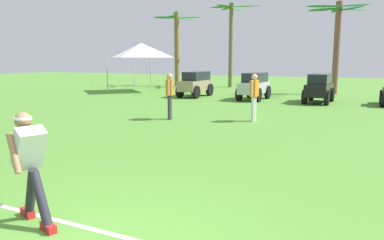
{
  "coord_description": "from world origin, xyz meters",
  "views": [
    {
      "loc": [
        2.5,
        -2.74,
        2.07
      ],
      "look_at": [
        -0.32,
        3.72,
        0.9
      ],
      "focal_mm": 35.0,
      "sensor_mm": 36.0,
      "label": 1
    }
  ],
  "objects_px": {
    "frisbee_in_flight": "(31,163)",
    "palm_tree_far_left": "(177,43)",
    "teammate_midfield": "(254,93)",
    "event_tent": "(141,50)",
    "palm_tree_right_of_centre": "(337,37)",
    "parked_car_slot_c": "(319,87)",
    "teammate_near_sideline": "(170,92)",
    "frisbee_thrower": "(30,161)",
    "palm_tree_left_of_centre": "(231,35)",
    "parked_car_slot_a": "(196,83)",
    "parked_car_slot_b": "(254,85)"
  },
  "relations": [
    {
      "from": "frisbee_thrower",
      "to": "palm_tree_left_of_centre",
      "type": "height_order",
      "value": "palm_tree_left_of_centre"
    },
    {
      "from": "teammate_midfield",
      "to": "palm_tree_left_of_centre",
      "type": "bearing_deg",
      "value": 110.81
    },
    {
      "from": "teammate_midfield",
      "to": "palm_tree_far_left",
      "type": "relative_size",
      "value": 0.29
    },
    {
      "from": "teammate_midfield",
      "to": "parked_car_slot_a",
      "type": "height_order",
      "value": "teammate_midfield"
    },
    {
      "from": "parked_car_slot_c",
      "to": "palm_tree_right_of_centre",
      "type": "distance_m",
      "value": 5.39
    },
    {
      "from": "teammate_midfield",
      "to": "parked_car_slot_b",
      "type": "relative_size",
      "value": 0.64
    },
    {
      "from": "parked_car_slot_a",
      "to": "parked_car_slot_c",
      "type": "relative_size",
      "value": 1.0
    },
    {
      "from": "parked_car_slot_c",
      "to": "palm_tree_right_of_centre",
      "type": "bearing_deg",
      "value": 84.88
    },
    {
      "from": "frisbee_in_flight",
      "to": "palm_tree_left_of_centre",
      "type": "xyz_separation_m",
      "value": [
        -4.2,
        22.07,
        3.05
      ]
    },
    {
      "from": "teammate_midfield",
      "to": "frisbee_thrower",
      "type": "bearing_deg",
      "value": -94.3
    },
    {
      "from": "palm_tree_left_of_centre",
      "to": "event_tent",
      "type": "bearing_deg",
      "value": -124.94
    },
    {
      "from": "palm_tree_left_of_centre",
      "to": "teammate_near_sideline",
      "type": "bearing_deg",
      "value": -80.17
    },
    {
      "from": "frisbee_in_flight",
      "to": "parked_car_slot_a",
      "type": "xyz_separation_m",
      "value": [
        -3.87,
        14.93,
        0.09
      ]
    },
    {
      "from": "frisbee_in_flight",
      "to": "event_tent",
      "type": "distance_m",
      "value": 18.44
    },
    {
      "from": "frisbee_thrower",
      "to": "palm_tree_right_of_centre",
      "type": "relative_size",
      "value": 0.27
    },
    {
      "from": "frisbee_thrower",
      "to": "parked_car_slot_a",
      "type": "distance_m",
      "value": 15.88
    },
    {
      "from": "frisbee_thrower",
      "to": "event_tent",
      "type": "bearing_deg",
      "value": 116.88
    },
    {
      "from": "event_tent",
      "to": "parked_car_slot_a",
      "type": "bearing_deg",
      "value": -19.49
    },
    {
      "from": "frisbee_thrower",
      "to": "parked_car_slot_c",
      "type": "bearing_deg",
      "value": 81.92
    },
    {
      "from": "palm_tree_far_left",
      "to": "parked_car_slot_a",
      "type": "bearing_deg",
      "value": -56.98
    },
    {
      "from": "parked_car_slot_c",
      "to": "parked_car_slot_a",
      "type": "bearing_deg",
      "value": 177.74
    },
    {
      "from": "frisbee_in_flight",
      "to": "teammate_near_sideline",
      "type": "height_order",
      "value": "teammate_near_sideline"
    },
    {
      "from": "frisbee_in_flight",
      "to": "palm_tree_left_of_centre",
      "type": "relative_size",
      "value": 0.06
    },
    {
      "from": "palm_tree_far_left",
      "to": "palm_tree_left_of_centre",
      "type": "relative_size",
      "value": 0.92
    },
    {
      "from": "frisbee_in_flight",
      "to": "palm_tree_far_left",
      "type": "distance_m",
      "value": 23.27
    },
    {
      "from": "teammate_midfield",
      "to": "palm_tree_far_left",
      "type": "bearing_deg",
      "value": 124.78
    },
    {
      "from": "teammate_near_sideline",
      "to": "frisbee_in_flight",
      "type": "bearing_deg",
      "value": -77.44
    },
    {
      "from": "teammate_midfield",
      "to": "frisbee_in_flight",
      "type": "bearing_deg",
      "value": -97.14
    },
    {
      "from": "parked_car_slot_c",
      "to": "teammate_near_sideline",
      "type": "bearing_deg",
      "value": -120.49
    },
    {
      "from": "palm_tree_right_of_centre",
      "to": "event_tent",
      "type": "distance_m",
      "value": 11.5
    },
    {
      "from": "parked_car_slot_b",
      "to": "frisbee_in_flight",
      "type": "bearing_deg",
      "value": -87.75
    },
    {
      "from": "palm_tree_right_of_centre",
      "to": "palm_tree_far_left",
      "type": "bearing_deg",
      "value": 168.89
    },
    {
      "from": "teammate_near_sideline",
      "to": "event_tent",
      "type": "xyz_separation_m",
      "value": [
        -6.45,
        8.9,
        1.59
      ]
    },
    {
      "from": "palm_tree_left_of_centre",
      "to": "parked_car_slot_c",
      "type": "bearing_deg",
      "value": -47.74
    },
    {
      "from": "frisbee_thrower",
      "to": "palm_tree_far_left",
      "type": "bearing_deg",
      "value": 111.37
    },
    {
      "from": "teammate_near_sideline",
      "to": "parked_car_slot_a",
      "type": "height_order",
      "value": "teammate_near_sideline"
    },
    {
      "from": "palm_tree_left_of_centre",
      "to": "event_tent",
      "type": "distance_m",
      "value": 6.97
    },
    {
      "from": "teammate_near_sideline",
      "to": "teammate_midfield",
      "type": "relative_size",
      "value": 1.0
    },
    {
      "from": "frisbee_thrower",
      "to": "palm_tree_right_of_centre",
      "type": "xyz_separation_m",
      "value": [
        2.56,
        19.8,
        2.43
      ]
    },
    {
      "from": "palm_tree_left_of_centre",
      "to": "event_tent",
      "type": "relative_size",
      "value": 1.85
    },
    {
      "from": "parked_car_slot_a",
      "to": "palm_tree_left_of_centre",
      "type": "bearing_deg",
      "value": 92.64
    },
    {
      "from": "palm_tree_right_of_centre",
      "to": "event_tent",
      "type": "relative_size",
      "value": 1.65
    },
    {
      "from": "frisbee_in_flight",
      "to": "teammate_midfield",
      "type": "height_order",
      "value": "teammate_midfield"
    },
    {
      "from": "frisbee_in_flight",
      "to": "parked_car_slot_b",
      "type": "bearing_deg",
      "value": 92.25
    },
    {
      "from": "teammate_near_sideline",
      "to": "palm_tree_right_of_centre",
      "type": "relative_size",
      "value": 0.3
    },
    {
      "from": "parked_car_slot_a",
      "to": "parked_car_slot_c",
      "type": "xyz_separation_m",
      "value": [
        6.39,
        -0.25,
        0.0
      ]
    },
    {
      "from": "parked_car_slot_c",
      "to": "palm_tree_far_left",
      "type": "distance_m",
      "value": 13.02
    },
    {
      "from": "parked_car_slot_c",
      "to": "palm_tree_right_of_centre",
      "type": "xyz_separation_m",
      "value": [
        0.43,
        4.75,
        2.5
      ]
    },
    {
      "from": "event_tent",
      "to": "palm_tree_far_left",
      "type": "bearing_deg",
      "value": 90.95
    },
    {
      "from": "teammate_midfield",
      "to": "event_tent",
      "type": "height_order",
      "value": "event_tent"
    }
  ]
}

